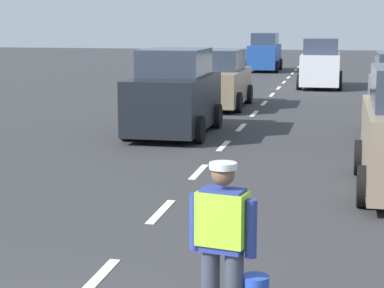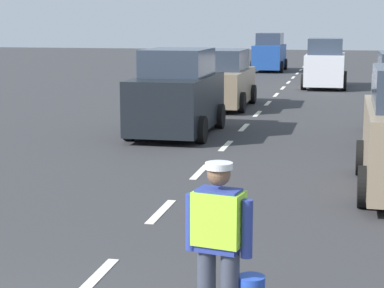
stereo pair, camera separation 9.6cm
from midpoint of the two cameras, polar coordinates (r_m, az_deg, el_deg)
The scene contains 7 objects.
ground_plane at distance 25.89m, azimuth 6.39°, elevation 3.39°, with size 96.00×96.00×0.00m, color #333335.
lane_center_line at distance 30.05m, azimuth 7.26°, elevation 4.29°, with size 0.14×46.40×0.01m.
road_worker at distance 6.63m, azimuth 2.81°, elevation -7.80°, with size 0.77×0.36×1.67m.
car_oncoming_lead at distance 18.40m, azimuth -1.07°, elevation 4.03°, with size 2.05×4.07×2.24m.
car_oncoming_third at distance 42.22m, azimuth 6.41°, elevation 7.35°, with size 1.89×4.16×2.25m.
car_oncoming_second at distance 24.26m, azimuth 2.50°, elevation 5.19°, with size 2.08×4.33×1.99m.
car_outgoing_far at distance 31.93m, azimuth 10.89°, elevation 6.35°, with size 1.93×3.93×2.20m.
Camera 2 is at (2.77, -4.57, 2.96)m, focal length 65.40 mm.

